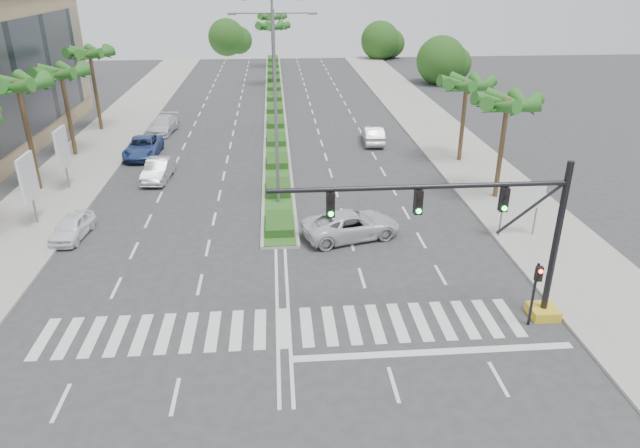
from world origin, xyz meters
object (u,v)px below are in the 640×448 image
(car_parked_c, at_px, (143,147))
(car_right, at_px, (373,134))
(car_parked_a, at_px, (72,227))
(car_parked_b, at_px, (158,170))
(car_parked_d, at_px, (163,125))
(car_crossing, at_px, (351,225))

(car_parked_c, distance_m, car_right, 19.50)
(car_parked_a, height_order, car_parked_b, car_parked_b)
(car_parked_c, bearing_deg, car_parked_d, 86.40)
(car_crossing, distance_m, car_right, 19.50)
(car_parked_d, bearing_deg, car_crossing, -51.33)
(car_parked_a, relative_size, car_crossing, 0.68)
(car_parked_d, relative_size, car_crossing, 0.91)
(car_crossing, bearing_deg, car_right, -28.30)
(car_parked_b, bearing_deg, car_parked_d, 102.11)
(car_parked_d, distance_m, car_crossing, 28.07)
(car_parked_d, relative_size, car_right, 1.08)
(car_parked_a, distance_m, car_parked_c, 15.47)
(car_parked_a, height_order, car_parked_d, car_parked_d)
(car_parked_c, xyz_separation_m, car_crossing, (14.94, -16.68, 0.00))
(car_parked_b, bearing_deg, car_right, 29.44)
(car_crossing, relative_size, car_right, 1.19)
(car_parked_a, xyz_separation_m, car_right, (20.30, 17.75, 0.12))
(car_parked_c, bearing_deg, car_parked_a, -94.30)
(car_parked_b, height_order, car_crossing, car_crossing)
(car_parked_b, distance_m, car_parked_d, 13.27)
(car_parked_a, bearing_deg, car_crossing, 1.37)
(car_parked_c, relative_size, car_right, 1.19)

